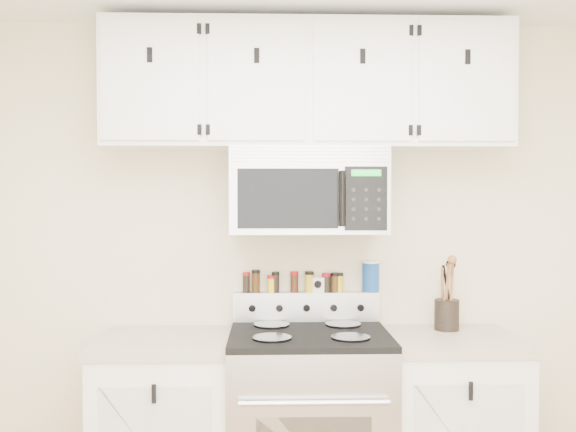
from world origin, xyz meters
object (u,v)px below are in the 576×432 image
at_px(range, 309,427).
at_px(microwave, 308,190).
at_px(utensil_crock, 447,312).
at_px(salt_canister, 371,276).

distance_m(range, microwave, 1.15).
bearing_deg(microwave, utensil_crock, 3.34).
bearing_deg(range, utensil_crock, 13.31).
relative_size(utensil_crock, salt_canister, 2.23).
bearing_deg(utensil_crock, range, -166.69).
bearing_deg(microwave, range, -90.23).
relative_size(range, salt_canister, 6.77).
bearing_deg(salt_canister, range, -140.30).
xyz_separation_m(range, salt_canister, (0.34, 0.28, 0.69)).
distance_m(utensil_crock, salt_canister, 0.42).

